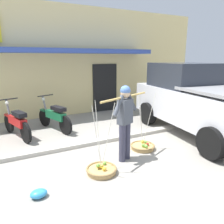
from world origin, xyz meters
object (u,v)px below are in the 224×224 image
object	(u,v)px
fruit_vendor	(125,118)
parked_truck	(198,100)
fruit_basket_left_side	(143,146)
fruit_basket_right_side	(101,169)
plastic_litter_bag	(39,194)
motorcycle_nearest_shop	(17,123)
motorcycle_second_in_row	(55,117)

from	to	relation	value
fruit_vendor	parked_truck	size ratio (longest dim) A/B	0.35
fruit_basket_left_side	fruit_basket_right_side	xyz separation A→B (m)	(-1.44, -0.61, -0.00)
plastic_litter_bag	motorcycle_nearest_shop	bearing A→B (deg)	90.88
motorcycle_second_in_row	motorcycle_nearest_shop	bearing A→B (deg)	-172.10
fruit_basket_right_side	motorcycle_nearest_shop	distance (m)	3.26
fruit_basket_right_side	plastic_litter_bag	xyz separation A→B (m)	(-1.26, -0.25, -0.01)
fruit_basket_left_side	motorcycle_nearest_shop	size ratio (longest dim) A/B	0.82
fruit_basket_right_side	motorcycle_second_in_row	world-z (taller)	fruit_basket_right_side
plastic_litter_bag	fruit_vendor	bearing A→B (deg)	15.59
parked_truck	plastic_litter_bag	size ratio (longest dim) A/B	17.47
fruit_vendor	motorcycle_second_in_row	bearing A→B (deg)	107.84
fruit_vendor	fruit_basket_left_side	size ratio (longest dim) A/B	1.17
fruit_basket_right_side	motorcycle_nearest_shop	world-z (taller)	fruit_basket_right_side
fruit_basket_left_side	fruit_basket_right_side	world-z (taller)	same
motorcycle_second_in_row	fruit_basket_right_side	bearing A→B (deg)	-86.54
motorcycle_nearest_shop	motorcycle_second_in_row	world-z (taller)	same
fruit_basket_left_side	parked_truck	world-z (taller)	parked_truck
motorcycle_second_in_row	plastic_litter_bag	size ratio (longest dim) A/B	6.26
fruit_vendor	fruit_basket_right_side	world-z (taller)	fruit_vendor
fruit_basket_left_side	plastic_litter_bag	bearing A→B (deg)	-162.41
fruit_vendor	motorcycle_second_in_row	xyz separation A→B (m)	(-0.91, 2.81, -0.52)
fruit_basket_right_side	motorcycle_nearest_shop	size ratio (longest dim) A/B	0.82
parked_truck	motorcycle_second_in_row	bearing A→B (deg)	150.07
motorcycle_second_in_row	plastic_litter_bag	xyz separation A→B (m)	(-1.07, -3.37, -0.38)
motorcycle_nearest_shop	fruit_basket_left_side	bearing A→B (deg)	-40.62
fruit_vendor	motorcycle_nearest_shop	world-z (taller)	fruit_vendor
motorcycle_nearest_shop	fruit_vendor	bearing A→B (deg)	-52.67
fruit_basket_right_side	plastic_litter_bag	size ratio (longest dim) A/B	5.18
fruit_vendor	motorcycle_second_in_row	size ratio (longest dim) A/B	0.97
fruit_basket_left_side	plastic_litter_bag	distance (m)	2.83
motorcycle_nearest_shop	plastic_litter_bag	distance (m)	3.23
fruit_basket_left_side	plastic_litter_bag	size ratio (longest dim) A/B	5.18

